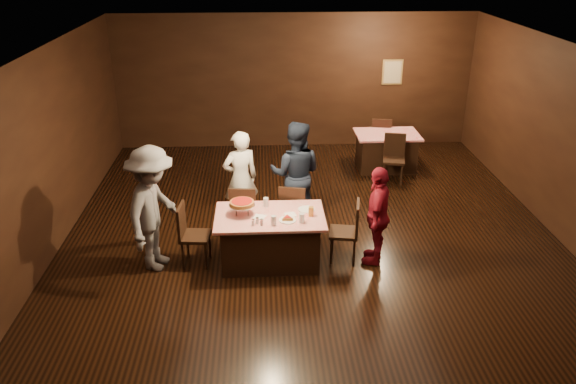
# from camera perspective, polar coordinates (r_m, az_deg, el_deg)

# --- Properties ---
(room) EXTENTS (10.00, 10.04, 3.02)m
(room) POSITION_cam_1_polar(r_m,az_deg,el_deg) (7.87, 3.00, 7.22)
(room) COLOR black
(room) RESTS_ON ground
(main_table) EXTENTS (1.60, 1.00, 0.77)m
(main_table) POSITION_cam_1_polar(r_m,az_deg,el_deg) (8.37, -1.83, -4.73)
(main_table) COLOR #AC0D0B
(main_table) RESTS_ON ground
(back_table) EXTENTS (1.30, 0.90, 0.77)m
(back_table) POSITION_cam_1_polar(r_m,az_deg,el_deg) (11.94, 9.93, 4.11)
(back_table) COLOR red
(back_table) RESTS_ON ground
(chair_far_left) EXTENTS (0.45, 0.45, 0.95)m
(chair_far_left) POSITION_cam_1_polar(r_m,az_deg,el_deg) (9.00, -4.50, -1.95)
(chair_far_left) COLOR black
(chair_far_left) RESTS_ON ground
(chair_far_right) EXTENTS (0.50, 0.50, 0.95)m
(chair_far_right) POSITION_cam_1_polar(r_m,az_deg,el_deg) (9.01, 0.60, -1.83)
(chair_far_right) COLOR black
(chair_far_right) RESTS_ON ground
(chair_end_left) EXTENTS (0.46, 0.46, 0.95)m
(chair_end_left) POSITION_cam_1_polar(r_m,az_deg,el_deg) (8.39, -9.39, -4.32)
(chair_end_left) COLOR black
(chair_end_left) RESTS_ON ground
(chair_end_right) EXTENTS (0.49, 0.49, 0.95)m
(chair_end_right) POSITION_cam_1_polar(r_m,az_deg,el_deg) (8.42, 5.68, -3.98)
(chair_end_right) COLOR black
(chair_end_right) RESTS_ON ground
(chair_back_near) EXTENTS (0.50, 0.50, 0.95)m
(chair_back_near) POSITION_cam_1_polar(r_m,az_deg,el_deg) (11.27, 10.70, 3.30)
(chair_back_near) COLOR black
(chair_back_near) RESTS_ON ground
(chair_back_far) EXTENTS (0.49, 0.49, 0.95)m
(chair_back_far) POSITION_cam_1_polar(r_m,az_deg,el_deg) (12.46, 9.39, 5.47)
(chair_back_far) COLOR black
(chair_back_far) RESTS_ON ground
(diner_white_jacket) EXTENTS (0.70, 0.58, 1.65)m
(diner_white_jacket) POSITION_cam_1_polar(r_m,az_deg,el_deg) (9.32, -4.83, 1.36)
(diner_white_jacket) COLOR white
(diner_white_jacket) RESTS_ON ground
(diner_navy_hoodie) EXTENTS (1.00, 0.84, 1.80)m
(diner_navy_hoodie) POSITION_cam_1_polar(r_m,az_deg,el_deg) (9.26, 0.77, 1.83)
(diner_navy_hoodie) COLOR #161E30
(diner_navy_hoodie) RESTS_ON ground
(diner_grey_knit) EXTENTS (0.99, 1.35, 1.88)m
(diner_grey_knit) POSITION_cam_1_polar(r_m,az_deg,el_deg) (8.22, -13.53, -1.68)
(diner_grey_knit) COLOR slate
(diner_grey_knit) RESTS_ON ground
(diner_red_shirt) EXTENTS (0.63, 0.96, 1.52)m
(diner_red_shirt) POSITION_cam_1_polar(r_m,az_deg,el_deg) (8.31, 9.10, -2.36)
(diner_red_shirt) COLOR maroon
(diner_red_shirt) RESTS_ON ground
(pizza_stand) EXTENTS (0.38, 0.38, 0.22)m
(pizza_stand) POSITION_cam_1_polar(r_m,az_deg,el_deg) (8.16, -4.70, -1.14)
(pizza_stand) COLOR black
(pizza_stand) RESTS_ON main_table
(plate_with_slice) EXTENTS (0.25, 0.25, 0.06)m
(plate_with_slice) POSITION_cam_1_polar(r_m,az_deg,el_deg) (8.03, -0.06, -2.76)
(plate_with_slice) COLOR white
(plate_with_slice) RESTS_ON main_table
(plate_empty) EXTENTS (0.25, 0.25, 0.01)m
(plate_empty) POSITION_cam_1_polar(r_m,az_deg,el_deg) (8.35, 1.89, -1.78)
(plate_empty) COLOR white
(plate_empty) RESTS_ON main_table
(glass_front_left) EXTENTS (0.08, 0.08, 0.14)m
(glass_front_left) POSITION_cam_1_polar(r_m,az_deg,el_deg) (7.90, -1.46, -2.90)
(glass_front_left) COLOR silver
(glass_front_left) RESTS_ON main_table
(glass_front_right) EXTENTS (0.08, 0.08, 0.14)m
(glass_front_right) POSITION_cam_1_polar(r_m,az_deg,el_deg) (7.96, 1.41, -2.67)
(glass_front_right) COLOR silver
(glass_front_right) RESTS_ON main_table
(glass_amber) EXTENTS (0.08, 0.08, 0.14)m
(glass_amber) POSITION_cam_1_polar(r_m,az_deg,el_deg) (8.15, 2.36, -2.00)
(glass_amber) COLOR #BF7F26
(glass_amber) RESTS_ON main_table
(glass_back) EXTENTS (0.08, 0.08, 0.14)m
(glass_back) POSITION_cam_1_polar(r_m,az_deg,el_deg) (8.43, -2.26, -1.04)
(glass_back) COLOR silver
(glass_back) RESTS_ON main_table
(condiments) EXTENTS (0.17, 0.10, 0.09)m
(condiments) POSITION_cam_1_polar(r_m,az_deg,el_deg) (7.92, -3.13, -3.02)
(condiments) COLOR silver
(condiments) RESTS_ON main_table
(napkin_center) EXTENTS (0.19, 0.19, 0.01)m
(napkin_center) POSITION_cam_1_polar(r_m,az_deg,el_deg) (8.20, 0.23, -2.31)
(napkin_center) COLOR white
(napkin_center) RESTS_ON main_table
(napkin_left) EXTENTS (0.21, 0.21, 0.01)m
(napkin_left) POSITION_cam_1_polar(r_m,az_deg,el_deg) (8.15, -2.92, -2.54)
(napkin_left) COLOR white
(napkin_left) RESTS_ON main_table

